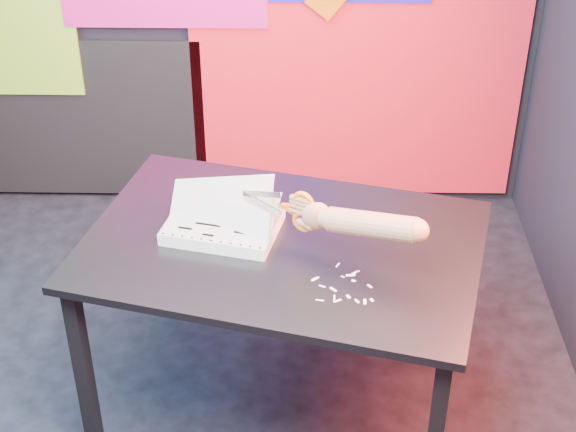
{
  "coord_description": "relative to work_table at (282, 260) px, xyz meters",
  "views": [
    {
      "loc": [
        0.4,
        -2.45,
        2.48
      ],
      "look_at": [
        0.35,
        -0.01,
        0.87
      ],
      "focal_mm": 55.0,
      "sensor_mm": 36.0,
      "label": 1
    }
  ],
  "objects": [
    {
      "name": "paper_clippings",
      "position": [
        0.2,
        -0.25,
        0.08
      ],
      "size": [
        0.2,
        0.21,
        0.0
      ],
      "color": "white",
      "rests_on": "work_table"
    },
    {
      "name": "work_table",
      "position": [
        0.0,
        0.0,
        0.0
      ],
      "size": [
        1.52,
        1.2,
        0.75
      ],
      "rotation": [
        0.0,
        0.0,
        -0.25
      ],
      "color": "black",
      "rests_on": "ground"
    },
    {
      "name": "printout_stack",
      "position": [
        -0.21,
        0.06,
        0.1
      ],
      "size": [
        0.43,
        0.36,
        0.2
      ],
      "rotation": [
        0.0,
        0.0,
        -0.23
      ],
      "color": "white",
      "rests_on": "work_table"
    },
    {
      "name": "hand_forearm",
      "position": [
        0.26,
        -0.14,
        0.25
      ],
      "size": [
        0.42,
        0.26,
        0.15
      ],
      "rotation": [
        0.0,
        0.0,
        -0.5
      ],
      "color": "#995E43",
      "rests_on": "work_table"
    },
    {
      "name": "scissors",
      "position": [
        0.05,
        -0.03,
        0.23
      ],
      "size": [
        0.25,
        0.14,
        0.16
      ],
      "rotation": [
        0.0,
        0.0,
        -0.5
      ],
      "color": "#A4A6A9",
      "rests_on": "printout_stack"
    },
    {
      "name": "room",
      "position": [
        -0.33,
        -0.01,
        0.68
      ],
      "size": [
        3.01,
        3.01,
        2.71
      ],
      "color": "black",
      "rests_on": "ground"
    },
    {
      "name": "backdrop",
      "position": [
        -0.27,
        1.46,
        0.28
      ],
      "size": [
        2.88,
        0.05,
        2.08
      ],
      "color": "red",
      "rests_on": "ground"
    }
  ]
}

